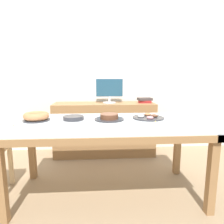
# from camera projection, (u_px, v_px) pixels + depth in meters

# --- Properties ---
(ground_plane) EXTENTS (12.00, 12.00, 0.00)m
(ground_plane) POSITION_uv_depth(u_px,v_px,m) (108.00, 193.00, 2.11)
(ground_plane) COLOR #997F60
(wall_back) EXTENTS (8.00, 0.10, 2.60)m
(wall_back) POSITION_uv_depth(u_px,v_px,m) (104.00, 71.00, 3.27)
(wall_back) COLOR silver
(wall_back) RESTS_ON ground
(dining_table) EXTENTS (1.90, 0.89, 0.78)m
(dining_table) POSITION_uv_depth(u_px,v_px,m) (108.00, 130.00, 1.99)
(dining_table) COLOR silver
(dining_table) RESTS_ON ground
(sideboard) EXTENTS (1.54, 0.44, 0.81)m
(sideboard) POSITION_uv_depth(u_px,v_px,m) (105.00, 129.00, 3.13)
(sideboard) COLOR olive
(sideboard) RESTS_ON ground
(computer_monitor) EXTENTS (0.42, 0.20, 0.38)m
(computer_monitor) POSITION_uv_depth(u_px,v_px,m) (109.00, 91.00, 3.03)
(computer_monitor) COLOR silver
(computer_monitor) RESTS_ON sideboard
(book_stack) EXTENTS (0.23, 0.17, 0.08)m
(book_stack) POSITION_uv_depth(u_px,v_px,m) (145.00, 100.00, 3.09)
(book_stack) COLOR maroon
(book_stack) RESTS_ON sideboard
(cake_chocolate_round) EXTENTS (0.30, 0.30, 0.06)m
(cake_chocolate_round) POSITION_uv_depth(u_px,v_px,m) (109.00, 117.00, 2.03)
(cake_chocolate_round) COLOR #333338
(cake_chocolate_round) RESTS_ON dining_table
(cake_golden_bundt) EXTENTS (0.26, 0.26, 0.08)m
(cake_golden_bundt) POSITION_uv_depth(u_px,v_px,m) (36.00, 117.00, 1.99)
(cake_golden_bundt) COLOR #333338
(cake_golden_bundt) RESTS_ON dining_table
(pastry_platter) EXTENTS (0.33, 0.33, 0.04)m
(pastry_platter) POSITION_uv_depth(u_px,v_px,m) (148.00, 117.00, 2.11)
(pastry_platter) COLOR #333338
(pastry_platter) RESTS_ON dining_table
(plate_stack) EXTENTS (0.21, 0.21, 0.04)m
(plate_stack) POSITION_uv_depth(u_px,v_px,m) (74.00, 118.00, 2.03)
(plate_stack) COLOR #333338
(plate_stack) RESTS_ON dining_table
(tealight_right_edge) EXTENTS (0.04, 0.04, 0.04)m
(tealight_right_edge) POSITION_uv_depth(u_px,v_px,m) (84.00, 127.00, 1.71)
(tealight_right_edge) COLOR silver
(tealight_right_edge) RESTS_ON dining_table
(tealight_near_front) EXTENTS (0.04, 0.04, 0.04)m
(tealight_near_front) POSITION_uv_depth(u_px,v_px,m) (13.00, 126.00, 1.73)
(tealight_near_front) COLOR silver
(tealight_near_front) RESTS_ON dining_table
(tealight_left_edge) EXTENTS (0.04, 0.04, 0.04)m
(tealight_left_edge) POSITION_uv_depth(u_px,v_px,m) (155.00, 123.00, 1.85)
(tealight_left_edge) COLOR silver
(tealight_left_edge) RESTS_ON dining_table
(tealight_near_cakes) EXTENTS (0.04, 0.04, 0.04)m
(tealight_near_cakes) POSITION_uv_depth(u_px,v_px,m) (188.00, 117.00, 2.12)
(tealight_near_cakes) COLOR silver
(tealight_near_cakes) RESTS_ON dining_table
(tealight_centre) EXTENTS (0.04, 0.04, 0.04)m
(tealight_centre) POSITION_uv_depth(u_px,v_px,m) (196.00, 123.00, 1.85)
(tealight_centre) COLOR silver
(tealight_centre) RESTS_ON dining_table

